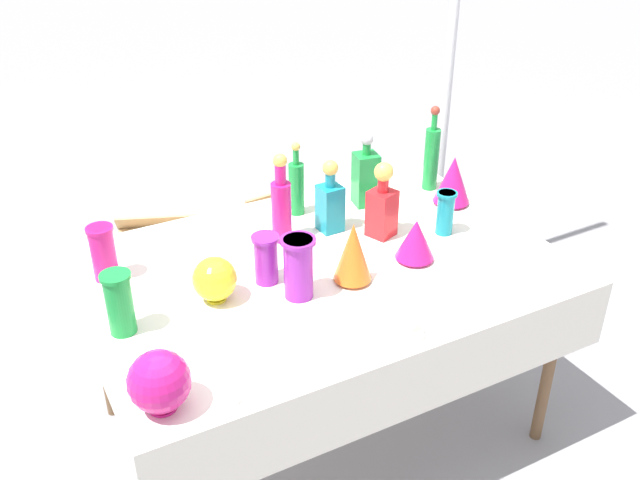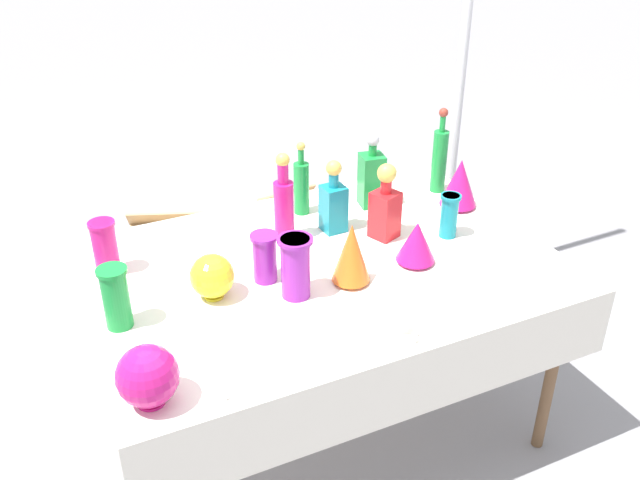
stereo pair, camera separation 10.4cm
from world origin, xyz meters
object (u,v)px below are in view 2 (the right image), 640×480
at_px(tall_bottle_1, 284,204).
at_px(cardboard_box_behind_right, 185,266).
at_px(square_decanter_2, 385,206).
at_px(slender_vase_3, 296,265).
at_px(square_decanter_1, 372,177).
at_px(round_bowl_0, 148,376).
at_px(slender_vase_4, 449,214).
at_px(slender_vase_0, 116,296).
at_px(slender_vase_1, 265,256).
at_px(square_decanter_0, 333,202).
at_px(fluted_vase_2, 416,242).
at_px(round_bowl_1, 212,276).
at_px(canopy_pole, 461,78).
at_px(slender_vase_2, 105,246).
at_px(tall_bottle_0, 440,158).
at_px(fluted_vase_0, 460,183).
at_px(fluted_vase_1, 351,253).
at_px(tall_bottle_2, 301,185).
at_px(cardboard_box_behind_left, 294,234).

relative_size(tall_bottle_1, cardboard_box_behind_right, 0.58).
distance_m(square_decanter_2, slender_vase_3, 0.51).
xyz_separation_m(square_decanter_1, round_bowl_0, (-1.10, -0.78, -0.03)).
relative_size(tall_bottle_1, slender_vase_4, 2.02).
xyz_separation_m(slender_vase_0, slender_vase_1, (0.50, 0.05, -0.01)).
height_order(square_decanter_0, cardboard_box_behind_right, square_decanter_0).
xyz_separation_m(square_decanter_1, fluted_vase_2, (-0.08, -0.46, -0.04)).
distance_m(slender_vase_1, round_bowl_1, 0.19).
bearing_deg(canopy_pole, slender_vase_3, -145.67).
xyz_separation_m(tall_bottle_1, slender_vase_4, (0.56, -0.24, -0.05)).
bearing_deg(slender_vase_4, slender_vase_2, 166.66).
relative_size(tall_bottle_0, round_bowl_1, 2.38).
distance_m(fluted_vase_0, round_bowl_0, 1.53).
distance_m(square_decanter_1, square_decanter_2, 0.27).
distance_m(square_decanter_1, fluted_vase_1, 0.59).
relative_size(square_decanter_0, slender_vase_0, 1.40).
bearing_deg(slender_vase_0, slender_vase_1, 5.62).
relative_size(tall_bottle_1, slender_vase_1, 1.98).
distance_m(square_decanter_1, slender_vase_3, 0.72).
distance_m(tall_bottle_2, slender_vase_3, 0.59).
bearing_deg(slender_vase_0, square_decanter_1, 19.65).
relative_size(square_decanter_2, slender_vase_3, 1.38).
xyz_separation_m(square_decanter_0, slender_vase_2, (-0.84, 0.06, -0.01)).
relative_size(square_decanter_1, slender_vase_1, 1.76).
distance_m(tall_bottle_1, slender_vase_2, 0.65).
relative_size(fluted_vase_0, cardboard_box_behind_right, 0.35).
bearing_deg(slender_vase_4, cardboard_box_behind_right, 124.12).
height_order(tall_bottle_0, slender_vase_1, tall_bottle_0).
bearing_deg(slender_vase_0, canopy_pole, 22.63).
bearing_deg(tall_bottle_0, slender_vase_4, -117.75).
relative_size(slender_vase_4, canopy_pole, 0.06).
distance_m(square_decanter_0, cardboard_box_behind_left, 1.29).
relative_size(square_decanter_2, fluted_vase_0, 1.44).
relative_size(square_decanter_1, cardboard_box_behind_left, 0.70).
xyz_separation_m(slender_vase_1, fluted_vase_0, (0.91, 0.18, 0.01)).
bearing_deg(square_decanter_1, slender_vase_3, -138.84).
xyz_separation_m(round_bowl_1, cardboard_box_behind_left, (0.83, 1.27, -0.69)).
xyz_separation_m(square_decanter_0, cardboard_box_behind_right, (-0.39, 0.89, -0.68)).
bearing_deg(round_bowl_0, square_decanter_0, 36.99).
height_order(tall_bottle_2, slender_vase_2, tall_bottle_2).
xyz_separation_m(square_decanter_0, cardboard_box_behind_left, (0.27, 1.03, -0.73)).
height_order(square_decanter_2, cardboard_box_behind_left, square_decanter_2).
xyz_separation_m(tall_bottle_0, round_bowl_1, (-1.11, -0.36, -0.07)).
bearing_deg(canopy_pole, fluted_vase_0, -123.10).
xyz_separation_m(tall_bottle_0, square_decanter_0, (-0.55, -0.12, -0.03)).
relative_size(slender_vase_3, slender_vase_4, 1.25).
relative_size(round_bowl_0, canopy_pole, 0.06).
distance_m(round_bowl_0, cardboard_box_behind_left, 2.15).
height_order(tall_bottle_0, round_bowl_1, tall_bottle_0).
distance_m(tall_bottle_0, round_bowl_0, 1.61).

